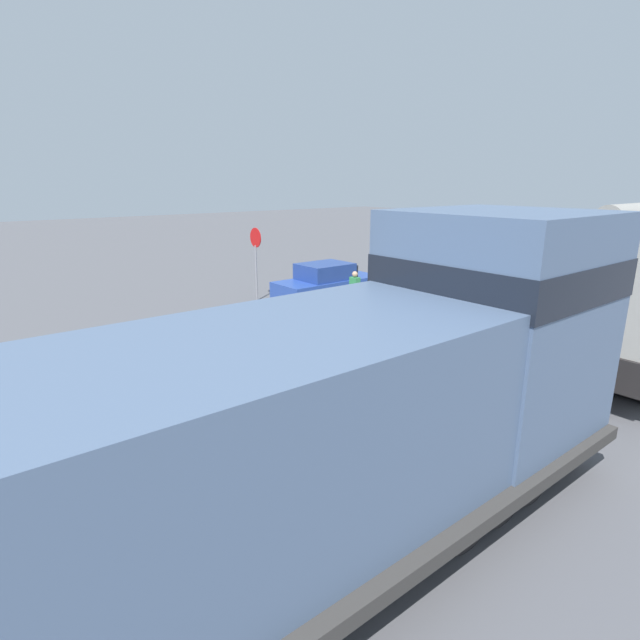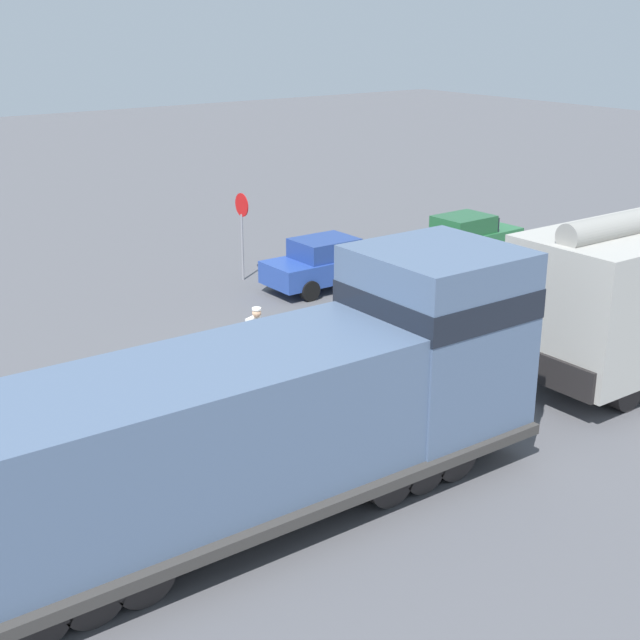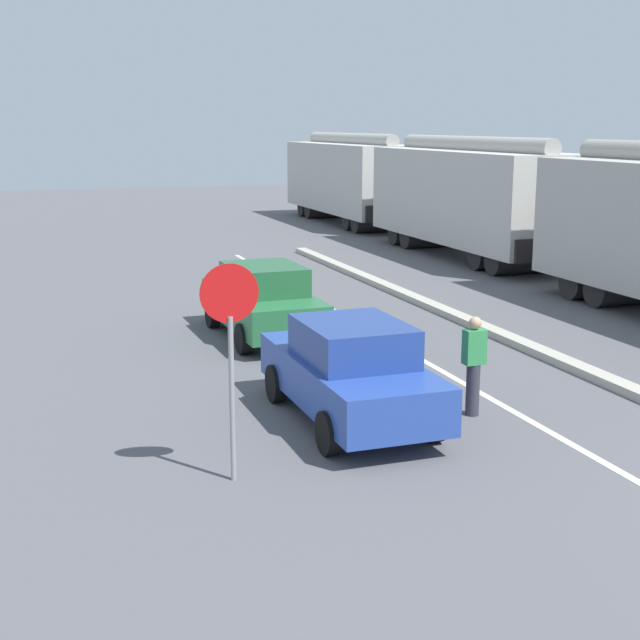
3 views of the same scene
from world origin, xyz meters
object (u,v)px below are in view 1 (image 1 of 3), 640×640
(locomotive, at_px, (317,427))
(parked_car_blue, at_px, (327,284))
(cyclist, at_px, (271,344))
(pedestrian_by_cars, at_px, (355,293))
(parked_car_green, at_px, (431,268))
(stop_sign, at_px, (256,250))

(locomotive, height_order, parked_car_blue, locomotive)
(cyclist, relative_size, pedestrian_by_cars, 1.06)
(parked_car_blue, relative_size, cyclist, 2.45)
(parked_car_green, distance_m, pedestrian_by_cars, 6.51)
(parked_car_blue, bearing_deg, pedestrian_by_cars, -10.96)
(parked_car_green, bearing_deg, stop_sign, -108.35)
(locomotive, distance_m, cyclist, 6.25)
(parked_car_blue, bearing_deg, parked_car_green, 87.79)
(stop_sign, height_order, pedestrian_by_cars, stop_sign)
(locomotive, bearing_deg, parked_car_blue, 140.06)
(parked_car_green, distance_m, cyclist, 12.47)
(pedestrian_by_cars, bearing_deg, stop_sign, -162.47)
(parked_car_blue, bearing_deg, locomotive, -39.94)
(cyclist, bearing_deg, locomotive, -27.83)
(parked_car_green, relative_size, cyclist, 2.47)
(stop_sign, bearing_deg, parked_car_blue, 36.89)
(parked_car_green, bearing_deg, pedestrian_by_cars, -74.53)
(parked_car_blue, xyz_separation_m, cyclist, (4.80, -5.71, 0.00))
(locomotive, bearing_deg, parked_car_green, 124.70)
(locomotive, relative_size, stop_sign, 4.03)
(stop_sign, distance_m, pedestrian_by_cars, 4.63)
(parked_car_blue, height_order, cyclist, cyclist)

